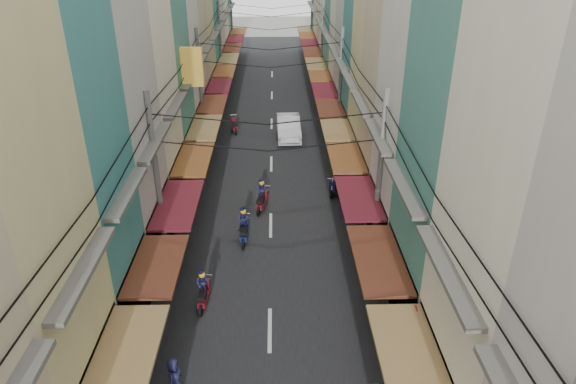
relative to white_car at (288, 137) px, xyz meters
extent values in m
plane|color=slate|center=(-1.28, -19.02, 0.00)|extent=(160.00, 160.00, 0.00)
cube|color=black|center=(-1.28, 0.98, 0.01)|extent=(10.00, 80.00, 0.02)
cube|color=gray|center=(-7.78, 0.98, 0.03)|extent=(3.00, 80.00, 0.06)
cube|color=gray|center=(5.22, 0.98, 0.03)|extent=(3.00, 80.00, 0.06)
cube|color=olive|center=(-5.38, -25.29, 3.00)|extent=(1.80, 4.33, 0.12)
cube|color=#595651|center=(-6.03, -25.29, 6.00)|extent=(0.50, 4.23, 0.15)
cube|color=teal|center=(-9.28, -20.79, 9.62)|extent=(6.00, 4.30, 19.25)
cube|color=black|center=(-6.88, -20.79, 1.60)|extent=(1.20, 4.13, 3.20)
cube|color=#5C2B1A|center=(-5.38, -20.79, 3.00)|extent=(1.80, 3.96, 0.12)
cube|color=#595651|center=(-6.03, -20.79, 6.00)|extent=(0.50, 3.87, 0.15)
cube|color=beige|center=(-9.28, -16.07, 10.47)|extent=(6.00, 5.14, 20.93)
cube|color=black|center=(-6.88, -16.07, 1.60)|extent=(1.20, 4.94, 3.20)
cube|color=maroon|center=(-5.38, -16.07, 3.00)|extent=(1.80, 4.73, 0.12)
cube|color=#595651|center=(-6.03, -16.07, 6.00)|extent=(0.50, 4.63, 0.15)
cube|color=#F1E9CC|center=(-9.28, -11.02, 8.72)|extent=(6.00, 4.95, 17.43)
cube|color=black|center=(-6.88, -11.02, 1.60)|extent=(1.20, 4.75, 3.20)
cube|color=brown|center=(-5.38, -11.02, 3.00)|extent=(1.80, 4.56, 0.12)
cube|color=#595651|center=(-6.03, -11.02, 6.00)|extent=(0.50, 4.46, 0.15)
cube|color=teal|center=(-9.28, -6.05, 8.16)|extent=(6.00, 4.99, 16.32)
cube|color=black|center=(-6.88, -6.05, 1.60)|extent=(1.20, 4.80, 3.20)
cube|color=olive|center=(-5.38, -6.05, 3.00)|extent=(1.80, 4.60, 0.12)
cube|color=#595651|center=(-6.03, -6.05, 6.00)|extent=(0.50, 4.50, 0.15)
cube|color=black|center=(-6.88, -1.23, 1.60)|extent=(1.20, 4.46, 3.20)
cube|color=#5C2B1A|center=(-5.38, -1.23, 3.00)|extent=(1.80, 4.27, 0.12)
cube|color=#595651|center=(-6.03, -1.23, 6.00)|extent=(0.50, 4.18, 0.15)
cube|color=black|center=(-6.88, 3.54, 1.60)|extent=(1.20, 4.70, 3.20)
cube|color=maroon|center=(-5.38, 3.54, 3.00)|extent=(1.80, 4.50, 0.12)
cube|color=#595651|center=(-6.03, 3.54, 6.00)|extent=(0.50, 4.40, 0.15)
cube|color=black|center=(-6.88, 8.25, 1.60)|extent=(1.20, 4.34, 3.20)
cube|color=brown|center=(-5.38, 8.25, 3.00)|extent=(1.80, 4.16, 0.12)
cube|color=#595651|center=(-6.03, 8.25, 6.00)|extent=(0.50, 4.07, 0.15)
cube|color=black|center=(-6.88, 13.10, 1.60)|extent=(1.20, 4.99, 3.20)
cube|color=olive|center=(-5.38, 13.10, 3.00)|extent=(1.80, 4.78, 0.12)
cube|color=#595651|center=(-6.03, 13.10, 6.00)|extent=(0.50, 4.68, 0.15)
cube|color=black|center=(-6.88, 18.17, 1.60)|extent=(1.20, 4.74, 3.20)
cube|color=#5C2B1A|center=(-5.38, 18.17, 3.00)|extent=(1.80, 4.55, 0.12)
cube|color=#595651|center=(-6.03, 18.17, 6.00)|extent=(0.50, 4.45, 0.15)
cube|color=black|center=(-6.88, 23.12, 1.60)|extent=(1.20, 4.76, 3.20)
cube|color=maroon|center=(-5.38, 23.12, 3.00)|extent=(1.80, 4.56, 0.12)
cube|color=#595651|center=(-6.03, 23.12, 6.00)|extent=(0.50, 4.46, 0.15)
cube|color=black|center=(-6.88, 28.12, 1.60)|extent=(1.20, 4.84, 3.20)
cube|color=brown|center=(-5.38, 28.12, 3.00)|extent=(1.80, 4.64, 0.12)
cube|color=#595651|center=(-6.03, 28.12, 6.00)|extent=(0.50, 4.54, 0.15)
cube|color=brown|center=(-5.68, -7.02, 7.00)|extent=(1.20, 0.40, 2.20)
cube|color=olive|center=(2.82, -25.58, 3.00)|extent=(1.80, 4.58, 0.12)
cube|color=#595651|center=(3.47, -25.58, 6.00)|extent=(0.50, 4.48, 0.15)
cube|color=teal|center=(6.72, -20.57, 7.54)|extent=(6.00, 5.03, 15.08)
cube|color=black|center=(4.32, -20.57, 1.60)|extent=(1.20, 4.83, 3.20)
cube|color=#5C2B1A|center=(2.82, -20.57, 3.00)|extent=(1.80, 4.63, 0.12)
cube|color=#595651|center=(3.47, -20.57, 6.00)|extent=(0.50, 4.53, 0.15)
cube|color=silver|center=(6.72, -15.66, 10.83)|extent=(6.00, 4.79, 21.66)
cube|color=black|center=(4.32, -15.66, 1.60)|extent=(1.20, 4.60, 3.20)
cube|color=maroon|center=(2.82, -15.66, 3.00)|extent=(1.80, 4.41, 0.12)
cube|color=#595651|center=(3.47, -15.66, 6.00)|extent=(0.50, 4.31, 0.15)
cube|color=#CAB48E|center=(6.72, -11.00, 10.37)|extent=(6.00, 4.52, 20.74)
cube|color=black|center=(4.32, -11.00, 1.60)|extent=(1.20, 4.34, 3.20)
cube|color=brown|center=(2.82, -11.00, 3.00)|extent=(1.80, 4.16, 0.12)
cube|color=#595651|center=(3.47, -11.00, 6.00)|extent=(0.50, 4.07, 0.15)
cube|color=#D7C686|center=(6.72, -6.68, 7.06)|extent=(6.00, 4.12, 14.13)
cube|color=black|center=(4.32, -6.68, 1.60)|extent=(1.20, 3.96, 3.20)
cube|color=olive|center=(2.82, -6.68, 3.00)|extent=(1.80, 3.79, 0.12)
cube|color=#595651|center=(3.47, -6.68, 6.00)|extent=(0.50, 3.71, 0.15)
cube|color=teal|center=(6.72, -2.42, 8.84)|extent=(6.00, 4.40, 17.68)
cube|color=black|center=(4.32, -2.42, 1.60)|extent=(1.20, 4.23, 3.20)
cube|color=#5C2B1A|center=(2.82, -2.42, 3.00)|extent=(1.80, 4.05, 0.12)
cube|color=#595651|center=(3.47, -2.42, 6.00)|extent=(0.50, 3.96, 0.15)
cube|color=black|center=(4.32, 2.10, 1.60)|extent=(1.20, 4.45, 3.20)
cube|color=maroon|center=(2.82, 2.10, 3.00)|extent=(1.80, 4.26, 0.12)
cube|color=#595651|center=(3.47, 2.10, 6.00)|extent=(0.50, 4.17, 0.15)
cube|color=black|center=(4.32, 6.42, 1.60)|extent=(1.20, 3.84, 3.20)
cube|color=brown|center=(2.82, 6.42, 3.00)|extent=(1.80, 3.68, 0.12)
cube|color=#595651|center=(3.47, 6.42, 6.00)|extent=(0.50, 3.60, 0.15)
cube|color=black|center=(4.32, 10.93, 1.60)|extent=(1.20, 4.81, 3.20)
cube|color=olive|center=(2.82, 10.93, 3.00)|extent=(1.80, 4.61, 0.12)
cube|color=#595651|center=(3.47, 10.93, 6.00)|extent=(0.50, 4.51, 0.15)
cube|color=black|center=(4.32, 15.93, 1.60)|extent=(1.20, 4.80, 3.20)
cube|color=#5C2B1A|center=(2.82, 15.93, 3.00)|extent=(1.80, 4.60, 0.12)
cube|color=#595651|center=(3.47, 15.93, 6.00)|extent=(0.50, 4.50, 0.15)
cube|color=black|center=(4.32, 20.59, 1.60)|extent=(1.20, 4.15, 3.20)
cube|color=maroon|center=(2.82, 20.59, 3.00)|extent=(1.80, 3.97, 0.12)
cube|color=#595651|center=(3.47, 20.59, 6.00)|extent=(0.50, 3.89, 0.15)
cube|color=black|center=(4.32, 24.92, 1.60)|extent=(1.20, 4.16, 3.20)
cube|color=brown|center=(2.82, 24.92, 3.00)|extent=(1.80, 3.99, 0.12)
cube|color=#595651|center=(3.47, 24.92, 6.00)|extent=(0.50, 3.90, 0.15)
cube|color=black|center=(4.32, 29.52, 1.60)|extent=(1.20, 4.68, 3.20)
cube|color=olive|center=(2.82, 29.52, 3.00)|extent=(1.80, 4.49, 0.12)
cube|color=#595651|center=(3.47, 29.52, 6.00)|extent=(0.50, 4.39, 0.15)
cylinder|color=slate|center=(-6.18, -16.02, 4.10)|extent=(0.26, 0.26, 8.20)
cylinder|color=slate|center=(3.62, -16.02, 4.10)|extent=(0.26, 0.26, 8.20)
cylinder|color=slate|center=(-6.18, -1.02, 4.10)|extent=(0.26, 0.26, 8.20)
cylinder|color=slate|center=(3.62, -1.02, 4.10)|extent=(0.26, 0.26, 8.20)
cylinder|color=slate|center=(-6.18, 13.98, 4.10)|extent=(0.26, 0.26, 8.20)
cylinder|color=slate|center=(3.62, 13.98, 4.10)|extent=(0.26, 0.26, 8.20)
cylinder|color=slate|center=(-6.18, 28.98, 4.10)|extent=(0.26, 0.26, 8.20)
cylinder|color=slate|center=(3.62, 28.98, 4.10)|extent=(0.26, 0.26, 8.20)
imported|color=#BBBBC0|center=(0.00, 0.00, 0.00)|extent=(5.72, 2.38, 2.00)
imported|color=black|center=(4.32, -18.14, 0.00)|extent=(1.88, 1.19, 1.21)
cylinder|color=black|center=(-2.59, -13.86, 0.28)|extent=(0.11, 0.55, 0.55)
cylinder|color=black|center=(-2.59, -15.24, 0.28)|extent=(0.11, 0.55, 0.55)
cube|color=#121C44|center=(-2.59, -14.55, 0.45)|extent=(0.36, 1.22, 0.30)
cube|color=black|center=(-2.59, -14.81, 0.76)|extent=(0.34, 0.58, 0.19)
cube|color=#121C44|center=(-2.59, -13.96, 0.69)|extent=(0.32, 0.30, 0.58)
imported|color=#1C1D43|center=(-2.59, -14.55, 0.58)|extent=(0.56, 0.40, 1.40)
sphere|color=orange|center=(-2.59, -14.55, 1.64)|extent=(0.30, 0.30, 0.30)
cylinder|color=black|center=(-1.76, -10.66, 0.27)|extent=(0.10, 0.55, 0.55)
cylinder|color=black|center=(-1.76, -12.03, 0.27)|extent=(0.10, 0.55, 0.55)
cube|color=maroon|center=(-1.76, -11.34, 0.44)|extent=(0.36, 1.21, 0.29)
cube|color=black|center=(-1.76, -11.61, 0.76)|extent=(0.34, 0.58, 0.19)
cube|color=maroon|center=(-1.76, -10.77, 0.68)|extent=(0.31, 0.29, 0.58)
imported|color=#1C1D43|center=(-1.76, -11.34, 0.58)|extent=(0.55, 0.39, 1.39)
sphere|color=orange|center=(-1.76, -11.34, 1.63)|extent=(0.29, 0.29, 0.29)
cylinder|color=black|center=(-4.00, -18.84, 0.25)|extent=(0.10, 0.50, 0.50)
cylinder|color=black|center=(-4.00, -20.10, 0.25)|extent=(0.10, 0.50, 0.50)
cube|color=maroon|center=(-4.00, -19.47, 0.41)|extent=(0.33, 1.11, 0.27)
cube|color=black|center=(-4.00, -19.71, 0.69)|extent=(0.31, 0.53, 0.17)
cube|color=maroon|center=(-4.00, -18.94, 0.63)|extent=(0.29, 0.27, 0.53)
imported|color=#1C1D43|center=(-4.00, -19.47, 0.53)|extent=(0.51, 0.36, 1.28)
sphere|color=orange|center=(-4.00, -19.47, 1.50)|extent=(0.27, 0.27, 0.27)
cylinder|color=black|center=(2.52, -8.61, 0.29)|extent=(0.11, 0.58, 0.58)
cylinder|color=black|center=(2.52, -10.05, 0.29)|extent=(0.11, 0.58, 0.58)
cube|color=#121C44|center=(2.52, -9.33, 0.47)|extent=(0.38, 1.27, 0.31)
cube|color=black|center=(2.52, -9.60, 0.80)|extent=(0.35, 0.61, 0.20)
cube|color=#121C44|center=(2.52, -8.72, 0.72)|extent=(0.33, 0.31, 0.61)
cylinder|color=black|center=(-4.12, 1.83, 0.27)|extent=(0.10, 0.54, 0.54)
cylinder|color=black|center=(-4.12, 0.48, 0.27)|extent=(0.10, 0.54, 0.54)
cube|color=maroon|center=(-4.12, 1.16, 0.43)|extent=(0.35, 1.19, 0.29)
cube|color=black|center=(-4.12, 0.90, 0.74)|extent=(0.33, 0.57, 0.19)
cube|color=maroon|center=(-4.12, 1.73, 0.67)|extent=(0.31, 0.29, 0.57)
cylinder|color=black|center=(5.12, -23.84, 0.28)|extent=(0.11, 0.55, 0.55)
cube|color=#121C44|center=(5.12, -23.95, 0.69)|extent=(0.32, 0.30, 0.59)
cylinder|color=black|center=(4.87, -22.80, 0.27)|extent=(0.10, 0.54, 0.54)
cube|color=#121C44|center=(4.87, -23.47, 0.44)|extent=(0.35, 1.19, 0.29)
cube|color=black|center=(4.87, -23.73, 0.75)|extent=(0.33, 0.57, 0.19)
cube|color=#121C44|center=(4.87, -22.90, 0.67)|extent=(0.31, 0.29, 0.57)
cylinder|color=black|center=(4.98, -21.83, 0.24)|extent=(0.09, 0.47, 0.47)
cylinder|color=black|center=(4.98, -23.01, 0.24)|extent=(0.09, 0.47, 0.47)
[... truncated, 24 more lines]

